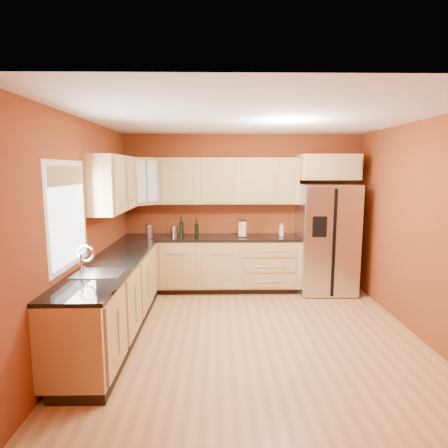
{
  "coord_description": "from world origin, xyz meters",
  "views": [
    {
      "loc": [
        -0.43,
        -4.37,
        2.02
      ],
      "look_at": [
        -0.34,
        0.9,
        1.24
      ],
      "focal_mm": 30.0,
      "sensor_mm": 36.0,
      "label": 1
    }
  ],
  "objects": [
    {
      "name": "soap_dispenser",
      "position": [
        0.63,
        1.73,
        1.03
      ],
      "size": [
        0.09,
        0.09,
        0.21
      ],
      "primitive_type": "cylinder",
      "rotation": [
        0.0,
        0.0,
        -0.23
      ],
      "color": "silver",
      "rests_on": "countertop_back"
    },
    {
      "name": "upper_cabinets_back",
      "position": [
        -0.25,
        1.83,
        1.83
      ],
      "size": [
        2.3,
        0.33,
        0.75
      ],
      "primitive_type": "cube",
      "color": "tan",
      "rests_on": "wall_back"
    },
    {
      "name": "countertop_left",
      "position": [
        -1.69,
        0.0,
        0.9
      ],
      "size": [
        0.62,
        2.8,
        0.04
      ],
      "primitive_type": "cube",
      "color": "black",
      "rests_on": "base_cabinets_left"
    },
    {
      "name": "floor",
      "position": [
        0.0,
        0.0,
        0.0
      ],
      "size": [
        4.0,
        4.0,
        0.0
      ],
      "primitive_type": "plane",
      "color": "#A4793F",
      "rests_on": "ground"
    },
    {
      "name": "wine_bottle_a",
      "position": [
        -1.03,
        1.72,
        1.08
      ],
      "size": [
        0.08,
        0.08,
        0.32
      ],
      "primitive_type": null,
      "rotation": [
        0.0,
        0.0,
        0.09
      ],
      "color": "black",
      "rests_on": "countertop_back"
    },
    {
      "name": "wall_back",
      "position": [
        0.0,
        2.0,
        1.3
      ],
      "size": [
        4.0,
        0.04,
        2.6
      ],
      "primitive_type": "cube",
      "color": "maroon",
      "rests_on": "floor"
    },
    {
      "name": "base_cabinets_back",
      "position": [
        -0.55,
        1.7,
        0.44
      ],
      "size": [
        2.9,
        0.6,
        0.88
      ],
      "primitive_type": "cube",
      "color": "tan",
      "rests_on": "floor"
    },
    {
      "name": "wall_right",
      "position": [
        2.0,
        0.0,
        1.3
      ],
      "size": [
        0.04,
        4.0,
        2.6
      ],
      "primitive_type": "cube",
      "color": "maroon",
      "rests_on": "floor"
    },
    {
      "name": "canister_left",
      "position": [
        -1.14,
        1.67,
        1.01
      ],
      "size": [
        0.15,
        0.15,
        0.18
      ],
      "primitive_type": "cylinder",
      "rotation": [
        0.0,
        0.0,
        -0.37
      ],
      "color": "#A9A9AE",
      "rests_on": "countertop_back"
    },
    {
      "name": "wall_left",
      "position": [
        -2.0,
        0.0,
        1.3
      ],
      "size": [
        0.04,
        4.0,
        2.6
      ],
      "primitive_type": "cube",
      "color": "maroon",
      "rests_on": "floor"
    },
    {
      "name": "window",
      "position": [
        -1.98,
        -0.5,
        1.55
      ],
      "size": [
        0.03,
        0.9,
        1.0
      ],
      "primitive_type": "cube",
      "color": "white",
      "rests_on": "wall_left"
    },
    {
      "name": "canister_right",
      "position": [
        -1.54,
        1.66,
        1.02
      ],
      "size": [
        0.15,
        0.15,
        0.21
      ],
      "primitive_type": "cylinder",
      "rotation": [
        0.0,
        0.0,
        0.17
      ],
      "color": "#A9A9AE",
      "rests_on": "countertop_back"
    },
    {
      "name": "sink_faucet",
      "position": [
        -1.69,
        -0.5,
        1.07
      ],
      "size": [
        0.5,
        0.42,
        0.3
      ],
      "primitive_type": null,
      "color": "silver",
      "rests_on": "countertop_left"
    },
    {
      "name": "refrigerator",
      "position": [
        1.35,
        1.62,
        0.89
      ],
      "size": [
        0.9,
        0.75,
        1.78
      ],
      "primitive_type": "cube",
      "color": "#A9A9AE",
      "rests_on": "floor"
    },
    {
      "name": "upper_cabinets_left",
      "position": [
        -1.83,
        0.72,
        1.83
      ],
      "size": [
        0.33,
        1.35,
        0.75
      ],
      "primitive_type": "cube",
      "color": "tan",
      "rests_on": "wall_left"
    },
    {
      "name": "corner_upper_cabinet",
      "position": [
        -1.67,
        1.67,
        1.83
      ],
      "size": [
        0.67,
        0.67,
        0.75
      ],
      "primitive_type": "cube",
      "rotation": [
        0.0,
        0.0,
        0.79
      ],
      "color": "tan",
      "rests_on": "wall_back"
    },
    {
      "name": "over_fridge_cabinet",
      "position": [
        1.35,
        1.7,
        2.05
      ],
      "size": [
        0.92,
        0.6,
        0.4
      ],
      "primitive_type": "cube",
      "color": "tan",
      "rests_on": "wall_back"
    },
    {
      "name": "wine_bottle_b",
      "position": [
        -0.77,
        1.68,
        1.07
      ],
      "size": [
        0.08,
        0.08,
        0.29
      ],
      "primitive_type": null,
      "rotation": [
        0.0,
        0.0,
        0.3
      ],
      "color": "black",
      "rests_on": "countertop_back"
    },
    {
      "name": "countertop_back",
      "position": [
        -0.55,
        1.69,
        0.9
      ],
      "size": [
        2.9,
        0.62,
        0.04
      ],
      "primitive_type": "cube",
      "color": "black",
      "rests_on": "base_cabinets_back"
    },
    {
      "name": "ceiling",
      "position": [
        0.0,
        0.0,
        2.6
      ],
      "size": [
        4.0,
        4.0,
        0.0
      ],
      "primitive_type": "plane",
      "color": "silver",
      "rests_on": "wall_back"
    },
    {
      "name": "knife_block",
      "position": [
        -0.02,
        1.68,
        1.04
      ],
      "size": [
        0.14,
        0.13,
        0.24
      ],
      "primitive_type": "cube",
      "rotation": [
        0.0,
        0.0,
        -0.2
      ],
      "color": "tan",
      "rests_on": "countertop_back"
    },
    {
      "name": "base_cabinets_left",
      "position": [
        -1.7,
        0.0,
        0.44
      ],
      "size": [
        0.6,
        2.8,
        0.88
      ],
      "primitive_type": "cube",
      "color": "tan",
      "rests_on": "floor"
    },
    {
      "name": "wall_front",
      "position": [
        0.0,
        -2.0,
        1.3
      ],
      "size": [
        4.0,
        0.04,
        2.6
      ],
      "primitive_type": "cube",
      "color": "maroon",
      "rests_on": "floor"
    }
  ]
}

